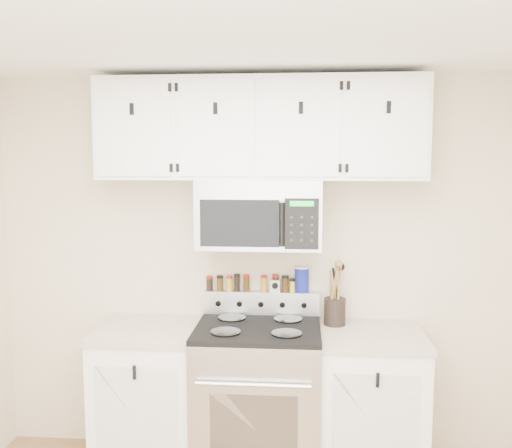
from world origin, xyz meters
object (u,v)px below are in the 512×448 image
Objects in this scene: range at (258,398)px; microwave at (260,214)px; salt_canister at (302,279)px; utensil_crock at (335,309)px.

microwave is (0.00, 0.13, 1.14)m from range.
utensil_crock is at bearing -28.85° from salt_canister.
microwave is 4.46× the size of salt_canister.
microwave is at bearing -175.17° from utensil_crock.
utensil_crock is at bearing 4.83° from microwave.
utensil_crock is 0.29m from salt_canister.
range is at bearing -160.62° from utensil_crock.
utensil_crock reaches higher than range.
salt_canister reaches higher than range.
microwave is at bearing 89.77° from range.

